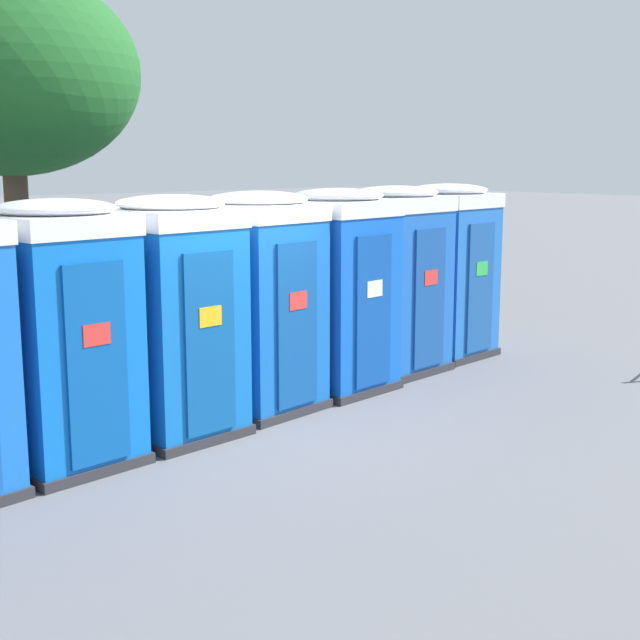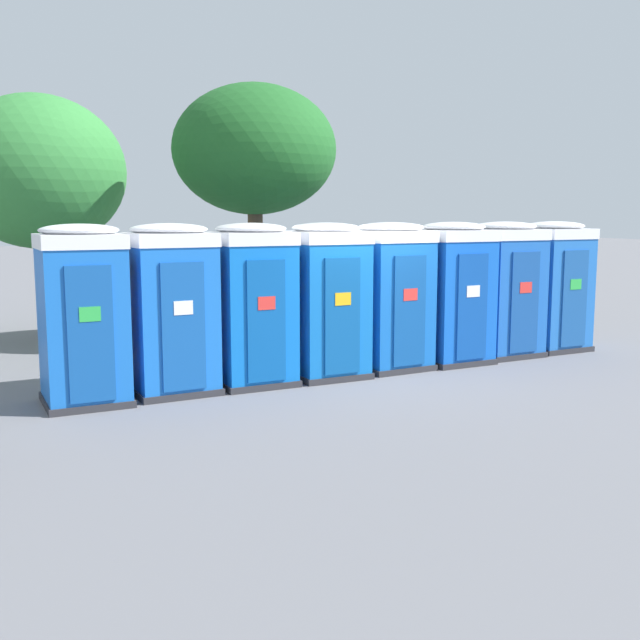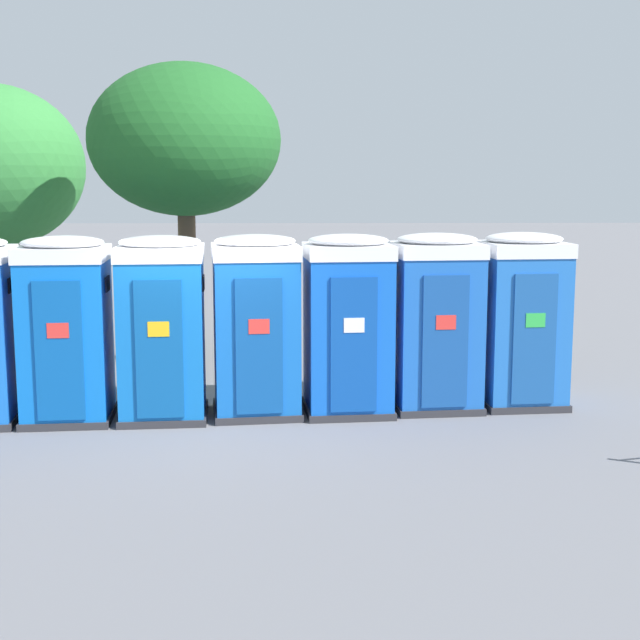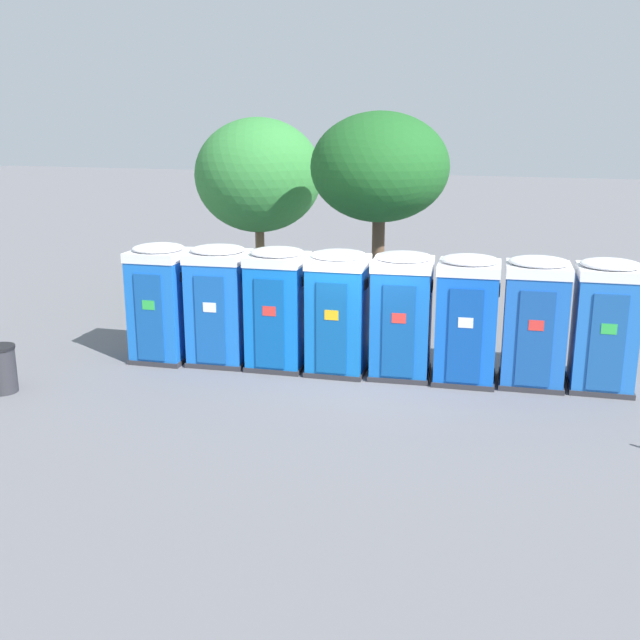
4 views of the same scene
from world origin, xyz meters
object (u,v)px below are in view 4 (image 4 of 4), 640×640
at_px(portapotty_1, 220,304).
at_px(portapotty_4, 402,314).
at_px(portapotty_7, 605,324).
at_px(trash_can, 1,369).
at_px(street_tree_1, 380,168).
at_px(portapotty_6, 535,321).
at_px(portapotty_0, 161,302).
at_px(street_tree_0, 259,176).
at_px(portapotty_3, 338,311).
at_px(portapotty_5, 467,318).
at_px(portapotty_2, 278,307).

relative_size(portapotty_1, portapotty_4, 1.00).
xyz_separation_m(portapotty_4, portapotty_7, (3.85, 0.47, 0.00)).
bearing_deg(portapotty_4, trash_can, -153.92).
height_order(portapotty_7, street_tree_1, street_tree_1).
bearing_deg(portapotty_6, portapotty_0, -173.33).
bearing_deg(street_tree_0, trash_can, -99.81).
distance_m(portapotty_3, portapotty_6, 3.88).
bearing_deg(street_tree_0, portapotty_7, -28.72).
xyz_separation_m(portapotty_1, street_tree_1, (2.49, 3.79, 2.67)).
bearing_deg(portapotty_1, portapotty_5, 5.06).
bearing_deg(street_tree_1, street_tree_0, 152.18).
xyz_separation_m(portapotty_1, portapotty_4, (3.86, 0.38, 0.00)).
xyz_separation_m(portapotty_5, street_tree_1, (-2.66, 3.33, 2.67)).
relative_size(portapotty_2, portapotty_5, 1.00).
bearing_deg(portapotty_7, portapotty_1, -173.74).
xyz_separation_m(portapotty_3, trash_can, (-5.72, -3.24, -0.82)).
relative_size(portapotty_0, trash_can, 2.76).
height_order(portapotty_3, portapotty_4, same).
height_order(portapotty_2, portapotty_7, same).
distance_m(portapotty_1, street_tree_1, 5.26).
relative_size(portapotty_4, street_tree_1, 0.48).
xyz_separation_m(portapotty_2, street_tree_0, (-2.88, 5.84, 2.26)).
height_order(portapotty_1, portapotty_4, same).
bearing_deg(portapotty_3, portapotty_4, 8.32).
height_order(portapotty_5, portapotty_7, same).
xyz_separation_m(portapotty_4, portapotty_5, (1.29, 0.08, -0.00)).
distance_m(portapotty_6, portapotty_7, 1.29).
bearing_deg(portapotty_6, street_tree_0, 146.73).
xyz_separation_m(portapotty_3, portapotty_5, (2.57, 0.26, -0.00)).
xyz_separation_m(portapotty_2, portapotty_6, (5.14, 0.58, -0.00)).
distance_m(portapotty_3, portapotty_4, 1.29).
distance_m(portapotty_7, street_tree_0, 10.85).
xyz_separation_m(portapotty_4, trash_can, (-7.01, -3.43, -0.82)).
relative_size(portapotty_7, street_tree_0, 0.49).
xyz_separation_m(portapotty_7, street_tree_0, (-9.30, 5.10, 2.26)).
xyz_separation_m(portapotty_2, portapotty_3, (1.29, 0.09, -0.00)).
bearing_deg(street_tree_1, portapotty_7, -29.41).
bearing_deg(portapotty_0, portapotty_2, 7.23).
relative_size(portapotty_1, portapotty_6, 1.00).
relative_size(portapotty_2, trash_can, 2.76).
bearing_deg(portapotty_1, street_tree_0, 104.96).
bearing_deg(street_tree_0, portapotty_1, -75.04).
bearing_deg(portapotty_4, portapotty_5, 3.40).
bearing_deg(portapotty_2, portapotty_7, 6.58).
bearing_deg(portapotty_2, portapotty_1, -175.34).
distance_m(portapotty_2, portapotty_3, 1.29).
xyz_separation_m(portapotty_0, trash_can, (-1.87, -2.83, -0.82)).
bearing_deg(portapotty_3, trash_can, -150.47).
bearing_deg(portapotty_7, portapotty_0, -173.24).
relative_size(portapotty_5, portapotty_6, 1.00).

